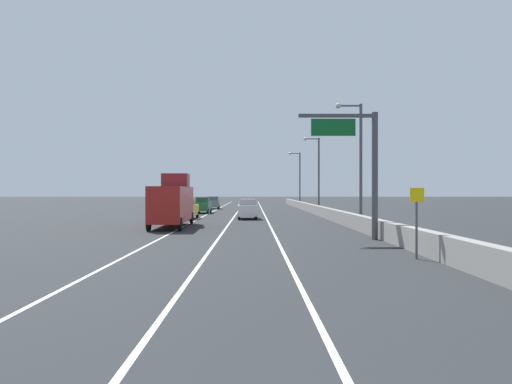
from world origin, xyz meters
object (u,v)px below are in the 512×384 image
overhead_sign_gantry (362,159)px  lamp_post_right_fourth (298,175)px  car_green_0 (203,205)px  car_gray_1 (213,203)px  car_yellow_3 (186,209)px  car_white_2 (247,209)px  box_truck (172,202)px  lamp_post_right_second (358,156)px  lamp_post_right_third (317,169)px  speed_advisory_sign (417,217)px

overhead_sign_gantry → lamp_post_right_fourth: 56.37m
car_green_0 → car_gray_1: bearing=89.9°
car_green_0 → car_yellow_3: size_ratio=0.96×
car_white_2 → box_truck: (-5.81, -10.57, 0.96)m
overhead_sign_gantry → car_yellow_3: size_ratio=1.55×
lamp_post_right_second → car_yellow_3: lamp_post_right_second is taller
lamp_post_right_third → speed_advisory_sign: bearing=-92.1°
box_truck → lamp_post_right_second: bearing=0.8°
lamp_post_right_fourth → car_gray_1: 18.23m
lamp_post_right_fourth → car_white_2: bearing=-103.8°
speed_advisory_sign → box_truck: 21.70m
lamp_post_right_third → car_white_2: lamp_post_right_third is taller
lamp_post_right_third → car_green_0: bearing=-176.3°
lamp_post_right_second → car_green_0: size_ratio=2.14×
lamp_post_right_third → car_gray_1: (-14.77, 13.61, -4.71)m
lamp_post_right_third → car_yellow_3: bearing=-140.0°
lamp_post_right_fourth → car_yellow_3: 39.46m
speed_advisory_sign → lamp_post_right_fourth: 64.16m
box_truck → car_white_2: bearing=61.2°
speed_advisory_sign → overhead_sign_gantry: bearing=93.3°
lamp_post_right_second → car_green_0: lamp_post_right_second is taller
lamp_post_right_second → box_truck: bearing=-179.2°
lamp_post_right_third → car_green_0: (-14.79, -0.94, -4.67)m
speed_advisory_sign → lamp_post_right_fourth: lamp_post_right_fourth is taller
lamp_post_right_fourth → car_white_2: size_ratio=2.20×
car_yellow_3 → speed_advisory_sign: bearing=-63.8°
lamp_post_right_fourth → car_green_0: bearing=-121.2°
lamp_post_right_fourth → box_truck: (-14.70, -46.85, -3.73)m
overhead_sign_gantry → car_green_0: 34.74m
overhead_sign_gantry → box_truck: overhead_sign_gantry is taller
lamp_post_right_third → box_truck: (-14.78, -23.53, -3.73)m
lamp_post_right_second → car_gray_1: 40.05m
overhead_sign_gantry → car_yellow_3: bearing=123.3°
overhead_sign_gantry → lamp_post_right_third: size_ratio=0.76×
overhead_sign_gantry → car_yellow_3: (-13.28, 20.21, -3.71)m
lamp_post_right_fourth → car_green_0: (-14.71, -24.27, -4.67)m
car_gray_1 → box_truck: box_truck is taller
lamp_post_right_second → box_truck: 15.23m
car_yellow_3 → overhead_sign_gantry: bearing=-56.7°
car_gray_1 → speed_advisory_sign: bearing=-76.3°
car_gray_1 → car_yellow_3: (-0.47, -26.42, 0.02)m
lamp_post_right_second → overhead_sign_gantry: bearing=-101.4°
overhead_sign_gantry → box_truck: 16.19m
overhead_sign_gantry → lamp_post_right_third: lamp_post_right_third is taller
car_green_0 → car_yellow_3: (-0.44, -11.86, -0.02)m
car_white_2 → lamp_post_right_second: bearing=-49.2°
speed_advisory_sign → lamp_post_right_second: (1.50, 17.38, 3.94)m
lamp_post_right_second → car_white_2: lamp_post_right_second is taller
lamp_post_right_second → speed_advisory_sign: bearing=-94.9°
overhead_sign_gantry → lamp_post_right_third: 33.08m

